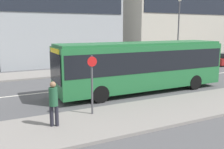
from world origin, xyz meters
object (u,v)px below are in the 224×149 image
object	(u,v)px
parked_car_0	(191,62)
bus_stop_sign	(92,80)
city_bus	(142,63)
pedestrian_near_stop	(54,101)
street_lamp	(179,25)

from	to	relation	value
parked_car_0	bus_stop_sign	size ratio (longest dim) A/B	1.58
city_bus	pedestrian_near_stop	distance (m)	7.43
bus_stop_sign	street_lamp	distance (m)	17.70
city_bus	parked_car_0	xyz separation A→B (m)	(9.84, 5.86, -1.18)
street_lamp	pedestrian_near_stop	bearing A→B (deg)	-144.82
pedestrian_near_stop	street_lamp	bearing A→B (deg)	55.13
bus_stop_sign	pedestrian_near_stop	bearing A→B (deg)	-160.66
pedestrian_near_stop	city_bus	bearing A→B (deg)	49.21
pedestrian_near_stop	bus_stop_sign	distance (m)	2.08
city_bus	parked_car_0	world-z (taller)	city_bus
pedestrian_near_stop	street_lamp	size ratio (longest dim) A/B	0.26
city_bus	street_lamp	bearing A→B (deg)	39.84
city_bus	pedestrian_near_stop	bearing A→B (deg)	-149.70
city_bus	pedestrian_near_stop	world-z (taller)	city_bus
city_bus	bus_stop_sign	bearing A→B (deg)	-146.05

